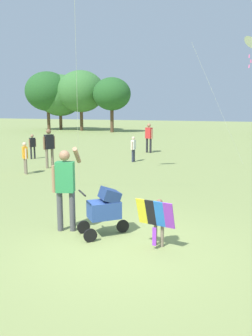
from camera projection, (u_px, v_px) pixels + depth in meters
ground_plane at (121, 247)px, 6.63m from camera, size 120.00×120.00×0.00m
treeline_distant at (101, 94)px, 37.31m from camera, size 31.51×6.22×6.62m
child_with_butterfly_kite at (158, 217)px, 6.55m from camera, size 0.77×0.42×0.97m
person_adult_flyer at (65, 183)px, 7.35m from camera, size 0.58×0.64×1.85m
stroller at (105, 207)px, 7.16m from camera, size 1.01×0.94×1.03m
kite_orange_delta at (250, 44)px, 15.02m from camera, size 2.70×2.35×5.72m
person_red_shirt at (49, 145)px, 15.05m from camera, size 0.39×0.48×1.72m
person_sitting_far at (149, 136)px, 20.07m from camera, size 0.52×0.35×1.72m
person_couple_left at (133, 147)px, 16.78m from camera, size 0.19×0.40×1.25m
person_kid_running at (25, 155)px, 13.74m from camera, size 0.32×0.31×1.28m
person_back_turned at (32, 145)px, 17.73m from camera, size 0.28×0.37×1.27m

